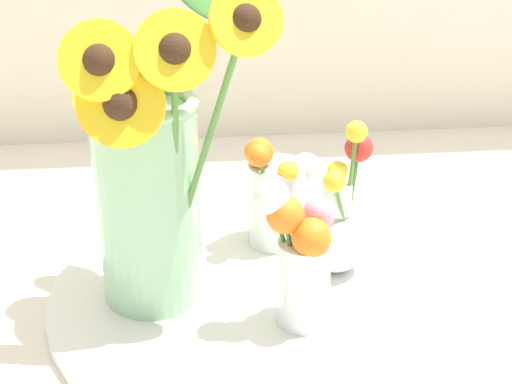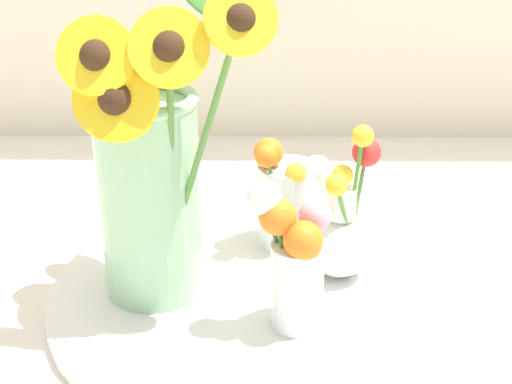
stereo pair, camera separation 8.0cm
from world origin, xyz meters
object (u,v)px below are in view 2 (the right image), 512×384
at_px(serving_tray, 256,293).
at_px(mason_jar_sunflowers, 149,176).
at_px(vase_small_center, 295,259).
at_px(vase_bulb_right, 342,230).
at_px(vase_small_back, 290,197).

bearing_deg(serving_tray, mason_jar_sunflowers, -178.34).
relative_size(vase_small_center, vase_bulb_right, 0.91).
height_order(mason_jar_sunflowers, vase_small_center, mason_jar_sunflowers).
height_order(serving_tray, vase_bulb_right, vase_bulb_right).
bearing_deg(vase_small_center, vase_small_back, 89.79).
distance_m(mason_jar_sunflowers, vase_bulb_right, 0.24).
xyz_separation_m(vase_small_center, vase_bulb_right, (0.06, 0.11, -0.02)).
height_order(vase_small_center, vase_bulb_right, vase_bulb_right).
bearing_deg(mason_jar_sunflowers, serving_tray, 1.66).
relative_size(serving_tray, vase_small_back, 3.27).
height_order(serving_tray, vase_small_center, vase_small_center).
bearing_deg(vase_small_back, vase_bulb_right, -51.36).
bearing_deg(vase_small_center, vase_bulb_right, 60.31).
bearing_deg(vase_small_back, serving_tray, -111.43).
distance_m(serving_tray, vase_bulb_right, 0.13).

